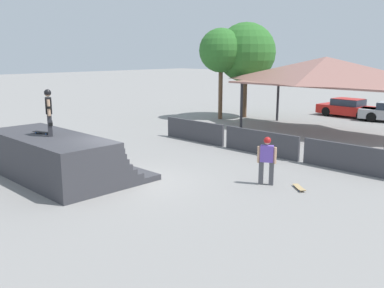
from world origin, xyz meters
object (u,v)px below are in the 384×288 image
at_px(skater_on_deck, 49,109).
at_px(bystander_walking, 267,157).
at_px(skateboard_on_deck, 43,132).
at_px(tree_beside_pavilion, 221,51).
at_px(tree_far_back, 246,53).
at_px(skateboard_on_ground, 299,188).
at_px(parked_car_red, 349,108).

height_order(skater_on_deck, bystander_walking, skater_on_deck).
relative_size(skateboard_on_deck, bystander_walking, 0.50).
height_order(tree_beside_pavilion, tree_far_back, tree_far_back).
height_order(skateboard_on_ground, tree_beside_pavilion, tree_beside_pavilion).
height_order(skateboard_on_ground, parked_car_red, parked_car_red).
bearing_deg(skateboard_on_deck, tree_beside_pavilion, 90.06).
height_order(skater_on_deck, tree_far_back, tree_far_back).
height_order(skater_on_deck, tree_beside_pavilion, tree_beside_pavilion).
bearing_deg(skateboard_on_deck, bystander_walking, 20.33).
xyz_separation_m(tree_far_back, parked_car_red, (5.08, 5.35, -3.84)).
bearing_deg(skateboard_on_ground, skater_on_deck, -103.78).
xyz_separation_m(skater_on_deck, skateboard_on_deck, (-0.50, -0.03, -0.87)).
xyz_separation_m(skateboard_on_ground, parked_car_red, (-6.18, 16.95, 0.54)).
bearing_deg(skater_on_deck, tree_far_back, 130.58).
relative_size(bystander_walking, tree_beside_pavilion, 0.28).
height_order(skater_on_deck, skateboard_on_ground, skater_on_deck).
bearing_deg(bystander_walking, parked_car_red, -102.59).
bearing_deg(tree_beside_pavilion, parked_car_red, 50.66).
xyz_separation_m(bystander_walking, skateboard_on_ground, (1.10, 0.33, -0.92)).
xyz_separation_m(tree_beside_pavilion, parked_car_red, (5.82, 7.10, -3.95)).
bearing_deg(skateboard_on_ground, tree_far_back, 173.88).
distance_m(skater_on_deck, skateboard_on_deck, 1.00).
xyz_separation_m(skater_on_deck, tree_beside_pavilion, (-5.09, 14.97, 2.04)).
distance_m(skateboard_on_ground, parked_car_red, 18.05).
xyz_separation_m(skateboard_on_ground, tree_far_back, (-11.26, 11.60, 4.38)).
distance_m(skater_on_deck, skateboard_on_ground, 8.94).
bearing_deg(tree_far_back, skateboard_on_ground, -45.84).
distance_m(skateboard_on_deck, skateboard_on_ground, 9.15).
bearing_deg(parked_car_red, skateboard_on_ground, -66.41).
distance_m(skateboard_on_deck, tree_beside_pavilion, 15.95).
bearing_deg(skateboard_on_ground, tree_beside_pavilion, -179.67).
bearing_deg(skateboard_on_deck, skater_on_deck, -13.96).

